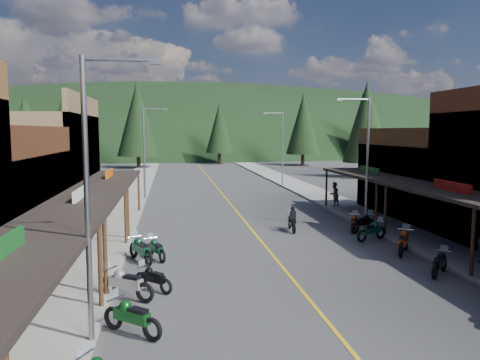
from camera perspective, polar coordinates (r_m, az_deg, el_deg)
name	(u,v)px	position (r m, az deg, el deg)	size (l,w,h in m)	color
ground	(285,271)	(20.60, 5.56, -10.97)	(220.00, 220.00, 0.00)	#38383A
centerline	(229,202)	(39.86, -1.40, -2.65)	(0.15, 90.00, 0.01)	gold
sidewalk_west	(124,203)	(39.75, -13.96, -2.75)	(3.40, 94.00, 0.15)	gray
sidewalk_east	(327,199)	(41.80, 10.53, -2.25)	(3.40, 94.00, 0.15)	gray
shop_west_3	(25,171)	(31.80, -24.79, 0.97)	(10.90, 10.20, 8.20)	brown
shop_east_3	(437,180)	(35.80, 22.87, -0.03)	(10.90, 10.20, 6.20)	#4C2D16
streetlight_0	(92,188)	(13.37, -17.57, -0.89)	(2.16, 0.18, 8.00)	gray
streetlight_1	(146,149)	(41.19, -11.42, 3.74)	(2.16, 0.18, 8.00)	gray
streetlight_2	(365,156)	(29.59, 15.03, 2.81)	(2.16, 0.18, 8.00)	gray
streetlight_3	(281,145)	(50.52, 5.06, 4.23)	(2.16, 0.18, 8.00)	gray
ridge_hill	(186,149)	(154.30, -6.65, 3.73)	(310.00, 140.00, 60.00)	black
pine_1	(64,124)	(91.16, -20.71, 6.39)	(5.88, 5.88, 12.50)	black
pine_2	(138,118)	(77.31, -12.37, 7.34)	(6.72, 6.72, 14.00)	black
pine_3	(219,128)	(85.57, -2.53, 6.32)	(5.04, 5.04, 11.00)	black
pine_4	(303,124)	(82.34, 7.71, 6.81)	(5.88, 5.88, 12.50)	black
pine_5	(363,121)	(99.05, 14.75, 6.96)	(6.72, 6.72, 14.00)	black
pine_6	(439,128)	(97.41, 23.14, 5.80)	(5.04, 5.04, 11.00)	black
pine_7	(27,124)	(98.93, -24.53, 6.18)	(5.88, 5.88, 12.50)	black
pine_8	(25,131)	(61.56, -24.76, 5.43)	(4.48, 4.48, 10.00)	black
pine_9	(373,128)	(70.29, 15.86, 6.08)	(4.93, 4.93, 10.80)	black
pine_10	(76,125)	(70.36, -19.35, 6.30)	(5.38, 5.38, 11.60)	black
pine_11	(366,122)	(62.28, 15.17, 6.88)	(5.82, 5.82, 12.40)	black
bike_west_5	(132,315)	(14.61, -13.05, -15.75)	(0.73, 2.19, 1.25)	#0E4717
bike_west_6	(126,282)	(17.50, -13.76, -11.97)	(0.76, 2.29, 1.31)	#9A9B9F
bike_west_7	(153,277)	(18.22, -10.55, -11.58)	(0.62, 1.86, 1.06)	black
bike_west_8	(141,248)	(22.12, -12.02, -8.12)	(0.76, 2.29, 1.31)	#0C3E27
bike_west_9	(156,248)	(22.43, -10.21, -8.15)	(0.65, 1.95, 1.11)	#0B3A24
bike_east_7	(440,262)	(21.40, 23.18, -9.20)	(0.66, 1.99, 1.14)	black
bike_east_8	(404,241)	(24.39, 19.32, -6.98)	(0.78, 2.33, 1.33)	#9E2A0B
bike_east_9	(371,230)	(26.74, 15.74, -5.85)	(0.72, 2.16, 1.23)	#0D4229
bike_east_10	(363,222)	(28.86, 14.77, -4.96)	(0.72, 2.15, 1.23)	black
bike_east_11	(354,222)	(28.97, 13.70, -4.96)	(0.67, 2.02, 1.15)	#A33A0B
rider_on_bike	(292,221)	(28.29, 6.35, -5.01)	(0.83, 2.06, 1.54)	black
pedestrian_east_b	(334,194)	(37.21, 11.39, -1.70)	(0.92, 0.53, 1.89)	brown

